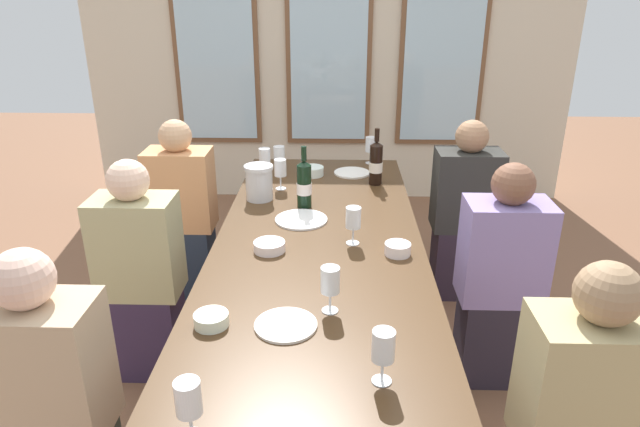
# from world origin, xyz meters

# --- Properties ---
(ground_plane) EXTENTS (12.00, 12.00, 0.00)m
(ground_plane) POSITION_xyz_m (0.00, 0.00, 0.00)
(ground_plane) COLOR brown
(back_wall_with_windows) EXTENTS (4.14, 0.10, 2.90)m
(back_wall_with_windows) POSITION_xyz_m (0.00, 2.60, 1.45)
(back_wall_with_windows) COLOR beige
(back_wall_with_windows) RESTS_ON ground
(dining_table) EXTENTS (0.94, 2.57, 0.74)m
(dining_table) POSITION_xyz_m (0.00, 0.00, 0.67)
(dining_table) COLOR #452C17
(dining_table) RESTS_ON ground
(white_plate_0) EXTENTS (0.22, 0.22, 0.01)m
(white_plate_0) POSITION_xyz_m (0.17, 1.00, 0.74)
(white_plate_0) COLOR white
(white_plate_0) RESTS_ON dining_table
(white_plate_1) EXTENTS (0.26, 0.26, 0.01)m
(white_plate_1) POSITION_xyz_m (-0.09, 0.26, 0.74)
(white_plate_1) COLOR white
(white_plate_1) RESTS_ON dining_table
(white_plate_2) EXTENTS (0.22, 0.22, 0.01)m
(white_plate_2) POSITION_xyz_m (-0.09, -0.66, 0.74)
(white_plate_2) COLOR white
(white_plate_2) RESTS_ON dining_table
(metal_pitcher) EXTENTS (0.16, 0.16, 0.19)m
(metal_pitcher) POSITION_xyz_m (-0.34, 0.54, 0.84)
(metal_pitcher) COLOR silver
(metal_pitcher) RESTS_ON dining_table
(wine_bottle_0) EXTENTS (0.08, 0.08, 0.33)m
(wine_bottle_0) POSITION_xyz_m (-0.09, 0.44, 0.87)
(wine_bottle_0) COLOR black
(wine_bottle_0) RESTS_ON dining_table
(wine_bottle_1) EXTENTS (0.08, 0.08, 0.33)m
(wine_bottle_1) POSITION_xyz_m (0.30, 0.81, 0.87)
(wine_bottle_1) COLOR black
(wine_bottle_1) RESTS_ON dining_table
(tasting_bowl_0) EXTENTS (0.14, 0.14, 0.05)m
(tasting_bowl_0) POSITION_xyz_m (-0.07, 0.96, 0.77)
(tasting_bowl_0) COLOR white
(tasting_bowl_0) RESTS_ON dining_table
(tasting_bowl_1) EXTENTS (0.12, 0.12, 0.04)m
(tasting_bowl_1) POSITION_xyz_m (-0.34, -0.67, 0.76)
(tasting_bowl_1) COLOR white
(tasting_bowl_1) RESTS_ON dining_table
(tasting_bowl_2) EXTENTS (0.14, 0.14, 0.04)m
(tasting_bowl_2) POSITION_xyz_m (-0.21, -0.09, 0.76)
(tasting_bowl_2) COLOR white
(tasting_bowl_2) RESTS_ON dining_table
(tasting_bowl_3) EXTENTS (0.11, 0.11, 0.05)m
(tasting_bowl_3) POSITION_xyz_m (0.35, -0.10, 0.77)
(tasting_bowl_3) COLOR white
(tasting_bowl_3) RESTS_ON dining_table
(wine_glass_0) EXTENTS (0.07, 0.07, 0.17)m
(wine_glass_0) POSITION_xyz_m (-0.29, -1.17, 0.86)
(wine_glass_0) COLOR white
(wine_glass_0) RESTS_ON dining_table
(wine_glass_1) EXTENTS (0.07, 0.07, 0.17)m
(wine_glass_1) POSITION_xyz_m (0.22, -0.94, 0.86)
(wine_glass_1) COLOR white
(wine_glass_1) RESTS_ON dining_table
(wine_glass_2) EXTENTS (0.07, 0.07, 0.17)m
(wine_glass_2) POSITION_xyz_m (-0.24, 0.71, 0.86)
(wine_glass_2) COLOR white
(wine_glass_2) RESTS_ON dining_table
(wine_glass_3) EXTENTS (0.07, 0.07, 0.17)m
(wine_glass_3) POSITION_xyz_m (0.15, 0.00, 0.86)
(wine_glass_3) COLOR white
(wine_glass_3) RESTS_ON dining_table
(wine_glass_4) EXTENTS (0.07, 0.07, 0.17)m
(wine_glass_4) POSITION_xyz_m (0.30, 1.21, 0.86)
(wine_glass_4) COLOR white
(wine_glass_4) RESTS_ON dining_table
(wine_glass_5) EXTENTS (0.07, 0.07, 0.17)m
(wine_glass_5) POSITION_xyz_m (-0.35, 0.93, 0.86)
(wine_glass_5) COLOR white
(wine_glass_5) RESTS_ON dining_table
(wine_glass_6) EXTENTS (0.07, 0.07, 0.17)m
(wine_glass_6) POSITION_xyz_m (-0.27, 0.98, 0.86)
(wine_glass_6) COLOR white
(wine_glass_6) RESTS_ON dining_table
(wine_glass_7) EXTENTS (0.07, 0.07, 0.17)m
(wine_glass_7) POSITION_xyz_m (0.06, -0.56, 0.86)
(wine_glass_7) COLOR white
(wine_glass_7) RESTS_ON dining_table
(seated_person_0) EXTENTS (0.38, 0.24, 1.11)m
(seated_person_0) POSITION_xyz_m (-0.85, 0.82, 0.53)
(seated_person_0) COLOR #232D3F
(seated_person_0) RESTS_ON ground
(seated_person_1) EXTENTS (0.38, 0.24, 1.11)m
(seated_person_1) POSITION_xyz_m (0.85, 0.86, 0.53)
(seated_person_1) COLOR #302431
(seated_person_1) RESTS_ON ground
(seated_person_2) EXTENTS (0.38, 0.24, 1.11)m
(seated_person_2) POSITION_xyz_m (-0.85, -0.85, 0.53)
(seated_person_2) COLOR #31382E
(seated_person_2) RESTS_ON ground
(seated_person_4) EXTENTS (0.38, 0.24, 1.11)m
(seated_person_4) POSITION_xyz_m (-0.85, 0.04, 0.53)
(seated_person_4) COLOR #332541
(seated_person_4) RESTS_ON ground
(seated_person_5) EXTENTS (0.38, 0.24, 1.11)m
(seated_person_5) POSITION_xyz_m (0.85, 0.04, 0.53)
(seated_person_5) COLOR #28222F
(seated_person_5) RESTS_ON ground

